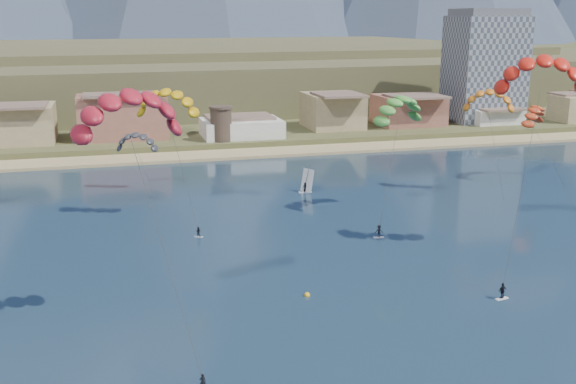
{
  "coord_description": "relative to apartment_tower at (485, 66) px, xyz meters",
  "views": [
    {
      "loc": [
        -21.35,
        -47.54,
        31.51
      ],
      "look_at": [
        0.0,
        32.0,
        10.0
      ],
      "focal_mm": 41.74,
      "sensor_mm": 36.0,
      "label": 1
    }
  ],
  "objects": [
    {
      "name": "windsurfer",
      "position": [
        -71.91,
        -60.13,
        -16.43
      ],
      "size": [
        2.51,
        2.74,
        4.38
      ],
      "color": "silver",
      "rests_on": "ground"
    },
    {
      "name": "distant_kite_dark",
      "position": [
        -101.77,
        -49.87,
        -8.11
      ],
      "size": [
        8.75,
        6.8,
        13.15
      ],
      "color": "#262626",
      "rests_on": "ground"
    },
    {
      "name": "foothills",
      "position": [
        -62.61,
        104.47,
        -8.74
      ],
      "size": [
        940.0,
        210.0,
        18.0
      ],
      "color": "brown",
      "rests_on": "ground"
    },
    {
      "name": "buoy",
      "position": [
        -85.39,
        -106.09,
        -17.7
      ],
      "size": [
        0.7,
        0.7,
        0.7
      ],
      "color": "gold",
      "rests_on": "ground"
    },
    {
      "name": "watchtower",
      "position": [
        -80.0,
        -14.0,
        -11.45
      ],
      "size": [
        5.82,
        5.82,
        8.6
      ],
      "color": "#47382D",
      "rests_on": "ground"
    },
    {
      "name": "beach",
      "position": [
        -85.0,
        -22.0,
        -17.57
      ],
      "size": [
        2200.0,
        12.0,
        0.9
      ],
      "color": "tan",
      "rests_on": "ground"
    },
    {
      "name": "distant_kite_orange",
      "position": [
        -40.01,
        -68.33,
        -0.09
      ],
      "size": [
        10.03,
        7.92,
        20.69
      ],
      "color": "#262626",
      "rests_on": "ground"
    },
    {
      "name": "kitesurfer_orange",
      "position": [
        -51.42,
        -98.82,
        7.2
      ],
      "size": [
        19.93,
        19.45,
        30.57
      ],
      "color": "silver",
      "rests_on": "ground"
    },
    {
      "name": "apartment_tower",
      "position": [
        0.0,
        0.0,
        0.0
      ],
      "size": [
        20.0,
        16.0,
        32.0
      ],
      "color": "gray",
      "rests_on": "ground"
    },
    {
      "name": "kitesurfer_yellow",
      "position": [
        -97.58,
        -70.81,
        1.58
      ],
      "size": [
        10.96,
        14.54,
        22.65
      ],
      "color": "silver",
      "rests_on": "ground"
    },
    {
      "name": "town",
      "position": [
        -125.0,
        -6.0,
        -9.82
      ],
      "size": [
        400.0,
        24.0,
        12.0
      ],
      "color": "silver",
      "rests_on": "ground"
    },
    {
      "name": "distant_kite_red",
      "position": [
        -26.18,
        -62.13,
        -4.19
      ],
      "size": [
        8.93,
        8.55,
        16.78
      ],
      "color": "#262626",
      "rests_on": "ground"
    },
    {
      "name": "land",
      "position": [
        -85.0,
        432.0,
        -17.82
      ],
      "size": [
        2200.0,
        900.0,
        4.0
      ],
      "color": "brown",
      "rests_on": "ground"
    },
    {
      "name": "kitesurfer_red",
      "position": [
        -104.59,
        -111.25,
        5.65
      ],
      "size": [
        11.93,
        16.14,
        27.22
      ],
      "color": "silver",
      "rests_on": "ground"
    },
    {
      "name": "kitesurfer_green",
      "position": [
        -61.44,
        -76.75,
        -0.06
      ],
      "size": [
        14.08,
        16.31,
        22.16
      ],
      "color": "silver",
      "rests_on": "ground"
    }
  ]
}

